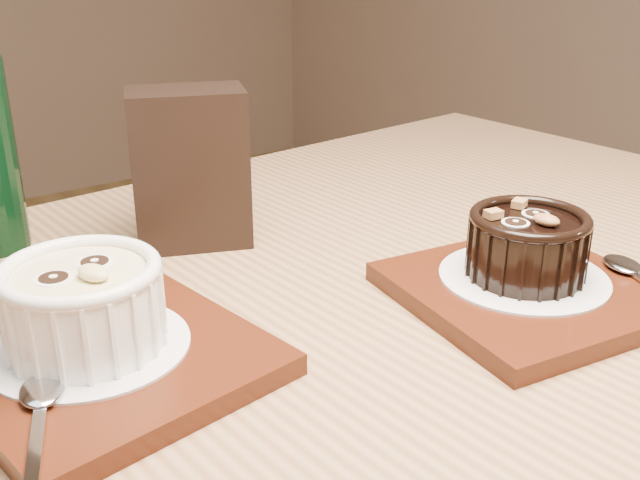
{
  "coord_description": "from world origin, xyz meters",
  "views": [
    {
      "loc": [
        -0.03,
        -0.53,
        1.02
      ],
      "look_at": [
        0.25,
        -0.14,
        0.81
      ],
      "focal_mm": 42.0,
      "sensor_mm": 36.0,
      "label": 1
    }
  ],
  "objects_px": {
    "tray_left": "(110,362)",
    "ramekin_white": "(83,302)",
    "ramekin_dark": "(527,242)",
    "table": "(331,440)",
    "tray_right": "(527,292)",
    "condiment_stand": "(190,168)"
  },
  "relations": [
    {
      "from": "table",
      "to": "tray_right",
      "type": "height_order",
      "value": "tray_right"
    },
    {
      "from": "tray_left",
      "to": "ramekin_dark",
      "type": "bearing_deg",
      "value": -15.52
    },
    {
      "from": "condiment_stand",
      "to": "tray_left",
      "type": "bearing_deg",
      "value": -131.33
    },
    {
      "from": "tray_left",
      "to": "tray_right",
      "type": "height_order",
      "value": "same"
    },
    {
      "from": "condiment_stand",
      "to": "ramekin_white",
      "type": "bearing_deg",
      "value": -135.19
    },
    {
      "from": "ramekin_white",
      "to": "ramekin_dark",
      "type": "bearing_deg",
      "value": -33.58
    },
    {
      "from": "tray_left",
      "to": "ramekin_white",
      "type": "relative_size",
      "value": 1.77
    },
    {
      "from": "table",
      "to": "tray_left",
      "type": "distance_m",
      "value": 0.18
    },
    {
      "from": "tray_right",
      "to": "condiment_stand",
      "type": "relative_size",
      "value": 1.29
    },
    {
      "from": "ramekin_white",
      "to": "condiment_stand",
      "type": "distance_m",
      "value": 0.22
    },
    {
      "from": "table",
      "to": "ramekin_dark",
      "type": "distance_m",
      "value": 0.21
    },
    {
      "from": "ramekin_white",
      "to": "tray_right",
      "type": "bearing_deg",
      "value": -35.24
    },
    {
      "from": "ramekin_white",
      "to": "tray_left",
      "type": "bearing_deg",
      "value": -72.39
    },
    {
      "from": "tray_left",
      "to": "ramekin_dark",
      "type": "relative_size",
      "value": 1.98
    },
    {
      "from": "ramekin_dark",
      "to": "condiment_stand",
      "type": "height_order",
      "value": "condiment_stand"
    },
    {
      "from": "table",
      "to": "tray_right",
      "type": "xyz_separation_m",
      "value": [
        0.15,
        -0.05,
        0.1
      ]
    },
    {
      "from": "table",
      "to": "tray_right",
      "type": "distance_m",
      "value": 0.19
    },
    {
      "from": "tray_left",
      "to": "tray_right",
      "type": "distance_m",
      "value": 0.31
    },
    {
      "from": "tray_left",
      "to": "ramekin_dark",
      "type": "height_order",
      "value": "ramekin_dark"
    },
    {
      "from": "tray_left",
      "to": "tray_right",
      "type": "xyz_separation_m",
      "value": [
        0.3,
        -0.09,
        0.0
      ]
    },
    {
      "from": "table",
      "to": "ramekin_white",
      "type": "relative_size",
      "value": 12.29
    },
    {
      "from": "ramekin_white",
      "to": "tray_right",
      "type": "xyz_separation_m",
      "value": [
        0.31,
        -0.1,
        -0.04
      ]
    }
  ]
}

